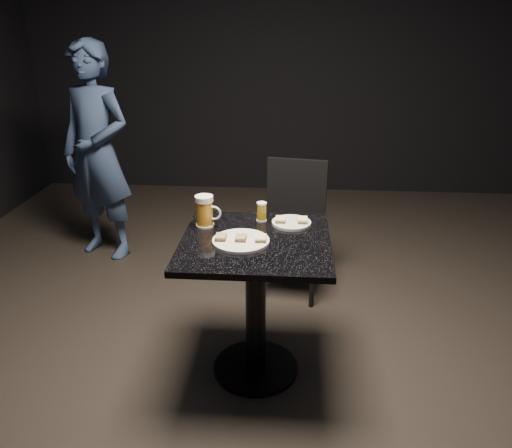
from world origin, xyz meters
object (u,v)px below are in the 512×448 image
object	(u,v)px
plate_large	(241,241)
patron	(97,153)
table	(256,285)
beer_tumbler	(262,212)
chair	(293,218)
plate_small	(291,223)
beer_mug	(205,211)

from	to	relation	value
plate_large	patron	distance (m)	1.82
plate_large	table	bearing A→B (deg)	29.41
plate_large	beer_tumbler	size ratio (longest dim) A/B	2.71
plate_large	chair	distance (m)	1.00
plate_small	table	size ratio (longest dim) A/B	0.26
plate_large	beer_mug	bearing A→B (deg)	137.18
table	beer_tumbler	world-z (taller)	beer_tumbler
patron	beer_mug	xyz separation A→B (m)	(1.00, -1.19, 0.04)
plate_small	patron	world-z (taller)	patron
patron	plate_small	bearing A→B (deg)	-18.57
beer_mug	chair	xyz separation A→B (m)	(0.44, 0.76, -0.33)
plate_large	beer_mug	size ratio (longest dim) A/B	1.68
beer_mug	beer_tumbler	distance (m)	0.29
plate_small	beer_tumbler	xyz separation A→B (m)	(-0.15, 0.04, 0.04)
plate_small	beer_tumbler	world-z (taller)	beer_tumbler
beer_mug	chair	size ratio (longest dim) A/B	0.18
patron	chair	bearing A→B (deg)	3.11
chair	plate_small	bearing A→B (deg)	-91.07
plate_small	table	xyz separation A→B (m)	(-0.17, -0.20, -0.25)
plate_large	beer_mug	distance (m)	0.28
beer_tumbler	plate_large	bearing A→B (deg)	-106.14
plate_large	beer_tumbler	world-z (taller)	beer_tumbler
chair	patron	bearing A→B (deg)	163.04
plate_large	table	size ratio (longest dim) A/B	0.35
plate_small	patron	distance (m)	1.82
table	beer_mug	xyz separation A→B (m)	(-0.26, 0.14, 0.32)
table	plate_large	bearing A→B (deg)	-150.59
chair	plate_large	bearing A→B (deg)	-104.64
plate_large	chair	size ratio (longest dim) A/B	0.31
table	chair	world-z (taller)	chair
plate_small	beer_mug	world-z (taller)	beer_mug
plate_large	beer_tumbler	xyz separation A→B (m)	(0.08, 0.27, 0.04)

